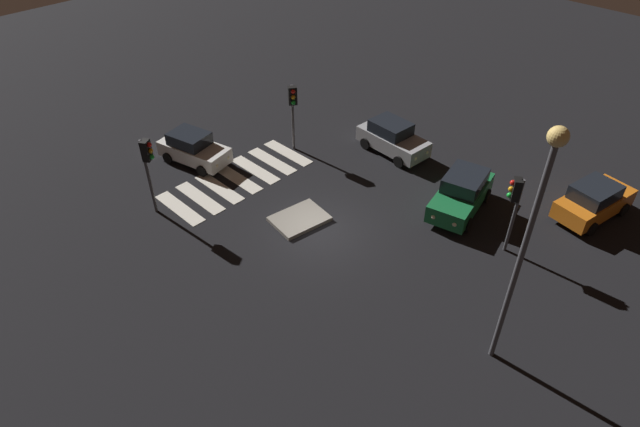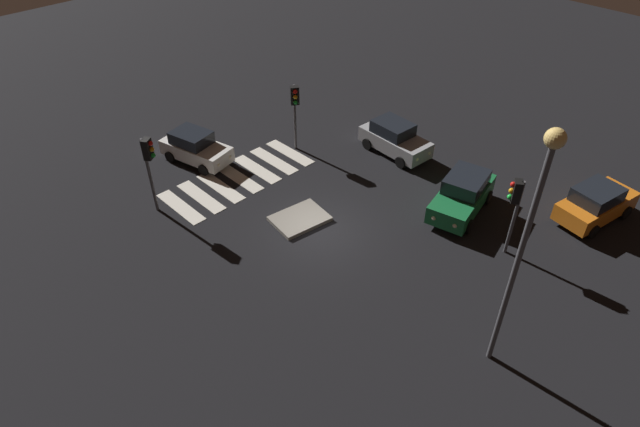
% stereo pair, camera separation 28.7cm
% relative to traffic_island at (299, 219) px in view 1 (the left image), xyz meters
% --- Properties ---
extents(ground_plane, '(80.00, 80.00, 0.00)m').
position_rel_traffic_island_xyz_m(ground_plane, '(-0.11, 1.20, -0.09)').
color(ground_plane, black).
extents(traffic_island, '(2.67, 2.16, 0.18)m').
position_rel_traffic_island_xyz_m(traffic_island, '(0.00, 0.00, 0.00)').
color(traffic_island, gray).
rests_on(traffic_island, ground).
extents(car_orange, '(4.17, 2.42, 1.73)m').
position_rel_traffic_island_xyz_m(car_orange, '(-9.64, 9.21, 0.76)').
color(car_orange, orange).
rests_on(car_orange, ground).
extents(car_white, '(2.43, 4.04, 1.66)m').
position_rel_traffic_island_xyz_m(car_white, '(0.46, -7.49, 0.73)').
color(car_white, silver).
rests_on(car_white, ground).
extents(car_silver, '(2.07, 4.06, 1.73)m').
position_rel_traffic_island_xyz_m(car_silver, '(-7.62, -0.79, 0.76)').
color(car_silver, '#9EA0A5').
rests_on(car_silver, ground).
extents(car_green, '(4.43, 2.66, 1.83)m').
position_rel_traffic_island_xyz_m(car_green, '(-5.86, 4.66, 0.81)').
color(car_green, '#196B38').
rests_on(car_green, ground).
extents(traffic_light_east, '(0.54, 0.53, 3.80)m').
position_rel_traffic_island_xyz_m(traffic_light_east, '(4.13, -5.11, 2.79)').
color(traffic_light_east, '#47474C').
rests_on(traffic_light_east, ground).
extents(traffic_light_south, '(0.54, 0.53, 3.71)m').
position_rel_traffic_island_xyz_m(traffic_light_south, '(-4.03, -4.65, 2.72)').
color(traffic_light_south, '#47474C').
rests_on(traffic_light_south, ground).
extents(traffic_light_west, '(0.54, 0.53, 3.62)m').
position_rel_traffic_island_xyz_m(traffic_light_west, '(-4.69, 7.54, 2.65)').
color(traffic_light_west, '#47474C').
rests_on(traffic_light_west, ground).
extents(street_lamp, '(0.56, 0.56, 8.94)m').
position_rel_traffic_island_xyz_m(street_lamp, '(0.42, 10.13, 5.88)').
color(street_lamp, '#47474C').
rests_on(street_lamp, ground).
extents(crosswalk_near, '(7.60, 3.20, 0.02)m').
position_rel_traffic_island_xyz_m(crosswalk_near, '(-0.11, -4.65, -0.08)').
color(crosswalk_near, silver).
rests_on(crosswalk_near, ground).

